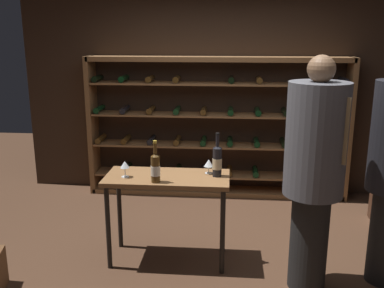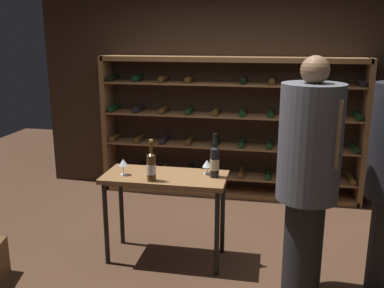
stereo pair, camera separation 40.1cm
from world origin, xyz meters
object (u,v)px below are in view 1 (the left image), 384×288
Objects in this scene: wine_rack at (217,128)px; wine_bottle_black_capsule at (155,167)px; person_host_in_suit at (314,166)px; wine_glass_stemmed_left at (209,164)px; wine_bottle_green_slim at (217,161)px; wine_glass_stemmed_right at (125,165)px; tasting_table at (167,187)px.

wine_bottle_black_capsule is (-0.46, -1.93, 0.07)m from wine_rack.
person_host_in_suit reaches higher than wine_glass_stemmed_left.
wine_bottle_green_slim is at bearing -42.61° from wine_glass_stemmed_left.
wine_rack is at bearing 91.86° from wine_bottle_green_slim.
wine_bottle_black_capsule is 0.31m from wine_glass_stemmed_right.
wine_bottle_green_slim is at bearing 4.31° from tasting_table.
tasting_table is 0.30m from wine_bottle_black_capsule.
person_host_in_suit is at bearing -25.63° from wine_bottle_green_slim.
wine_bottle_black_capsule reaches higher than tasting_table.
wine_bottle_black_capsule is at bearing -148.14° from wine_glass_stemmed_left.
tasting_table is 1.31m from person_host_in_suit.
wine_bottle_black_capsule is 0.52m from wine_glass_stemmed_left.
wine_glass_stemmed_left is at bearing 137.39° from wine_bottle_green_slim.
wine_rack reaches higher than wine_glass_stemmed_right.
person_host_in_suit reaches higher than wine_rack.
wine_rack is 2.26m from person_host_in_suit.
wine_glass_stemmed_right reaches higher than wine_glass_stemmed_left.
tasting_table is 2.81× the size of wine_bottle_green_slim.
wine_bottle_black_capsule is (-1.29, 0.17, -0.10)m from person_host_in_suit.
wine_rack is at bearing 155.35° from person_host_in_suit.
wine_rack is 1.66m from wine_glass_stemmed_left.
wine_bottle_green_slim reaches higher than tasting_table.
wine_rack reaches higher than wine_bottle_black_capsule.
wine_bottle_black_capsule is (-0.08, -0.17, 0.24)m from tasting_table.
tasting_table is at bearing 66.01° from wine_bottle_black_capsule.
person_host_in_suit is (1.22, -0.34, 0.34)m from tasting_table.
wine_glass_stemmed_right is at bearing -170.26° from tasting_table.
tasting_table is (-0.39, -1.76, -0.17)m from wine_rack.
wine_glass_stemmed_right is 1.12× the size of wine_glass_stemmed_left.
wine_bottle_black_capsule reaches higher than wine_glass_stemmed_left.
wine_glass_stemmed_right is at bearing -145.98° from person_host_in_suit.
wine_bottle_green_slim is 0.82m from wine_glass_stemmed_right.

